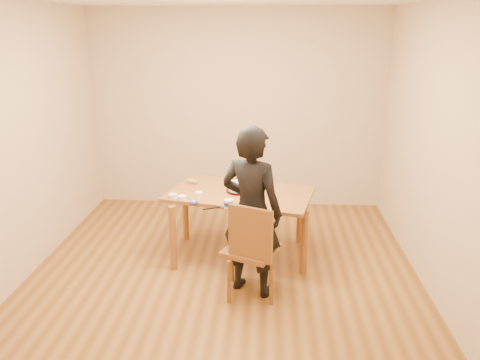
# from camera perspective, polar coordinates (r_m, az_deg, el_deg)

# --- Properties ---
(room_shell) EXTENTS (4.00, 4.50, 2.70)m
(room_shell) POSITION_cam_1_polar(r_m,az_deg,el_deg) (4.62, -1.97, 4.53)
(room_shell) COLOR brown
(room_shell) RESTS_ON ground
(dining_table) EXTENTS (1.66, 1.21, 0.04)m
(dining_table) POSITION_cam_1_polar(r_m,az_deg,el_deg) (5.03, 0.04, -1.66)
(dining_table) COLOR brown
(dining_table) RESTS_ON floor
(dining_chair) EXTENTS (0.60, 0.60, 0.04)m
(dining_chair) POSITION_cam_1_polar(r_m,az_deg,el_deg) (4.43, 1.35, -8.51)
(dining_chair) COLOR brown
(dining_chair) RESTS_ON floor
(cake_plate) EXTENTS (0.27, 0.27, 0.02)m
(cake_plate) POSITION_cam_1_polar(r_m,az_deg,el_deg) (5.04, -0.13, -1.31)
(cake_plate) COLOR red
(cake_plate) RESTS_ON dining_table
(cake) EXTENTS (0.23, 0.23, 0.07)m
(cake) POSITION_cam_1_polar(r_m,az_deg,el_deg) (5.02, -0.13, -0.80)
(cake) COLOR white
(cake) RESTS_ON cake_plate
(frosting_dome) EXTENTS (0.23, 0.23, 0.03)m
(frosting_dome) POSITION_cam_1_polar(r_m,az_deg,el_deg) (5.00, -0.13, -0.26)
(frosting_dome) COLOR white
(frosting_dome) RESTS_ON cake
(frosting_tub) EXTENTS (0.09, 0.09, 0.08)m
(frosting_tub) POSITION_cam_1_polar(r_m,az_deg,el_deg) (4.58, -1.42, -2.91)
(frosting_tub) COLOR white
(frosting_tub) RESTS_ON dining_table
(frosting_lid) EXTENTS (0.09, 0.09, 0.01)m
(frosting_lid) POSITION_cam_1_polar(r_m,az_deg,el_deg) (4.75, -5.68, -2.72)
(frosting_lid) COLOR #18249D
(frosting_lid) RESTS_ON dining_table
(frosting_dollop) EXTENTS (0.04, 0.04, 0.02)m
(frosting_dollop) POSITION_cam_1_polar(r_m,az_deg,el_deg) (4.74, -5.69, -2.58)
(frosting_dollop) COLOR white
(frosting_dollop) RESTS_ON frosting_lid
(ramekin_green) EXTENTS (0.09, 0.09, 0.04)m
(ramekin_green) POSITION_cam_1_polar(r_m,az_deg,el_deg) (4.90, -8.17, -1.93)
(ramekin_green) COLOR white
(ramekin_green) RESTS_ON dining_table
(ramekin_yellow) EXTENTS (0.08, 0.08, 0.04)m
(ramekin_yellow) POSITION_cam_1_polar(r_m,az_deg,el_deg) (4.93, -5.04, -1.68)
(ramekin_yellow) COLOR white
(ramekin_yellow) RESTS_ON dining_table
(ramekin_multi) EXTENTS (0.09, 0.09, 0.04)m
(ramekin_multi) POSITION_cam_1_polar(r_m,az_deg,el_deg) (4.83, -7.10, -2.16)
(ramekin_multi) COLOR white
(ramekin_multi) RESTS_ON dining_table
(candy_box_pink) EXTENTS (0.13, 0.09, 0.02)m
(candy_box_pink) POSITION_cam_1_polar(r_m,az_deg,el_deg) (5.32, -5.81, -0.33)
(candy_box_pink) COLOR #C62E69
(candy_box_pink) RESTS_ON dining_table
(candy_box_green) EXTENTS (0.15, 0.11, 0.02)m
(candy_box_green) POSITION_cam_1_polar(r_m,az_deg,el_deg) (5.32, -5.86, -0.11)
(candy_box_green) COLOR green
(candy_box_green) RESTS_ON candy_box_pink
(spatula) EXTENTS (0.17, 0.09, 0.01)m
(spatula) POSITION_cam_1_polar(r_m,az_deg,el_deg) (4.58, -3.50, -3.46)
(spatula) COLOR black
(spatula) RESTS_ON dining_table
(person) EXTENTS (0.70, 0.59, 1.63)m
(person) POSITION_cam_1_polar(r_m,az_deg,el_deg) (4.32, 1.42, -3.90)
(person) COLOR black
(person) RESTS_ON floor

